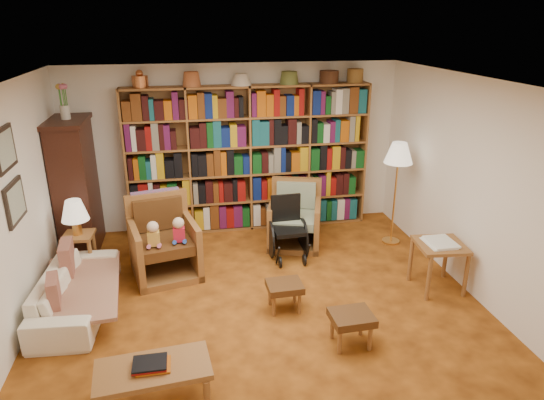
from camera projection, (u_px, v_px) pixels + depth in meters
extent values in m
plane|color=#B8631C|center=(262.00, 308.00, 5.52)|extent=(5.00, 5.00, 0.00)
plane|color=white|center=(261.00, 84.00, 4.64)|extent=(5.00, 5.00, 0.00)
plane|color=white|center=(235.00, 147.00, 7.38)|extent=(5.00, 0.00, 5.00)
plane|color=white|center=(333.00, 360.00, 2.78)|extent=(5.00, 0.00, 5.00)
plane|color=white|center=(5.00, 223.00, 4.65)|extent=(0.00, 5.00, 5.00)
plane|color=white|center=(478.00, 191.00, 5.51)|extent=(0.00, 5.00, 5.00)
cube|color=brown|center=(250.00, 159.00, 7.32)|extent=(3.60, 0.30, 2.20)
cube|color=black|center=(77.00, 189.00, 6.66)|extent=(0.45, 0.90, 1.80)
cube|color=black|center=(66.00, 121.00, 6.33)|extent=(0.50, 0.95, 0.06)
cylinder|color=silver|center=(65.00, 112.00, 6.29)|extent=(0.12, 0.12, 0.18)
cube|color=black|center=(5.00, 149.00, 4.71)|extent=(0.03, 0.52, 0.42)
cube|color=gray|center=(6.00, 149.00, 4.71)|extent=(0.01, 0.44, 0.34)
cube|color=black|center=(15.00, 202.00, 4.90)|extent=(0.03, 0.52, 0.42)
cube|color=gray|center=(17.00, 202.00, 4.90)|extent=(0.01, 0.44, 0.34)
imported|color=white|center=(76.00, 291.00, 5.40)|extent=(1.70, 0.76, 0.48)
cube|color=#C6B890|center=(80.00, 286.00, 5.39)|extent=(0.95, 1.60, 0.04)
cube|color=maroon|center=(68.00, 261.00, 5.63)|extent=(0.17, 0.42, 0.41)
cube|color=maroon|center=(54.00, 292.00, 4.99)|extent=(0.17, 0.36, 0.34)
cube|color=brown|center=(78.00, 236.00, 6.12)|extent=(0.39, 0.39, 0.04)
cylinder|color=brown|center=(67.00, 261.00, 6.05)|extent=(0.05, 0.05, 0.50)
cylinder|color=brown|center=(91.00, 259.00, 6.10)|extent=(0.05, 0.05, 0.50)
cylinder|color=brown|center=(72.00, 251.00, 6.32)|extent=(0.05, 0.05, 0.50)
cylinder|color=brown|center=(95.00, 249.00, 6.37)|extent=(0.05, 0.05, 0.50)
cylinder|color=gold|center=(77.00, 227.00, 6.08)|extent=(0.11, 0.11, 0.19)
cone|color=beige|center=(74.00, 210.00, 5.99)|extent=(0.34, 0.34, 0.26)
cube|color=brown|center=(167.00, 271.00, 6.24)|extent=(0.95, 0.98, 0.09)
cube|color=brown|center=(136.00, 252.00, 6.07)|extent=(0.25, 0.82, 0.71)
cube|color=brown|center=(194.00, 247.00, 6.19)|extent=(0.25, 0.82, 0.71)
cube|color=brown|center=(165.00, 227.00, 6.42)|extent=(0.79, 0.26, 0.99)
cube|color=#4F2B15|center=(164.00, 244.00, 6.07)|extent=(0.75, 0.81, 0.13)
cube|color=#4F2B15|center=(163.00, 213.00, 6.27)|extent=(0.63, 0.24, 0.42)
cube|color=#BF3371|center=(163.00, 205.00, 6.35)|extent=(0.62, 0.20, 0.44)
cube|color=brown|center=(294.00, 241.00, 7.07)|extent=(0.92, 0.94, 0.08)
cube|color=brown|center=(272.00, 225.00, 6.92)|extent=(0.29, 0.75, 0.65)
cube|color=brown|center=(317.00, 222.00, 7.03)|extent=(0.29, 0.75, 0.65)
cube|color=brown|center=(290.00, 207.00, 7.24)|extent=(0.72, 0.29, 0.91)
cube|color=gray|center=(295.00, 219.00, 6.92)|extent=(0.73, 0.78, 0.12)
cube|color=gray|center=(291.00, 195.00, 7.10)|extent=(0.57, 0.26, 0.38)
cube|color=black|center=(288.00, 230.00, 6.55)|extent=(0.43, 0.43, 0.06)
cube|color=black|center=(286.00, 209.00, 6.65)|extent=(0.41, 0.07, 0.41)
cylinder|color=black|center=(271.00, 239.00, 6.64)|extent=(0.03, 0.51, 0.51)
cylinder|color=black|center=(303.00, 236.00, 6.72)|extent=(0.03, 0.51, 0.51)
cylinder|color=black|center=(280.00, 262.00, 6.40)|extent=(0.03, 0.15, 0.15)
cylinder|color=black|center=(304.00, 260.00, 6.46)|extent=(0.03, 0.15, 0.15)
cylinder|color=gold|center=(391.00, 241.00, 7.15)|extent=(0.25, 0.25, 0.03)
cylinder|color=gold|center=(394.00, 202.00, 6.93)|extent=(0.03, 0.03, 1.27)
cone|color=beige|center=(399.00, 153.00, 6.68)|extent=(0.40, 0.40, 0.29)
cube|color=brown|center=(441.00, 245.00, 5.73)|extent=(0.60, 0.60, 0.04)
cylinder|color=brown|center=(429.00, 279.00, 5.57)|extent=(0.05, 0.05, 0.56)
cylinder|color=brown|center=(466.00, 275.00, 5.66)|extent=(0.05, 0.05, 0.56)
cylinder|color=brown|center=(411.00, 260.00, 6.01)|extent=(0.05, 0.05, 0.56)
cylinder|color=brown|center=(445.00, 257.00, 6.09)|extent=(0.05, 0.05, 0.56)
cube|color=white|center=(441.00, 242.00, 5.72)|extent=(0.34, 0.41, 0.03)
cube|color=#4F2B15|center=(285.00, 286.00, 5.40)|extent=(0.40, 0.34, 0.08)
cylinder|color=brown|center=(274.00, 306.00, 5.32)|extent=(0.04, 0.04, 0.25)
cylinder|color=brown|center=(299.00, 303.00, 5.37)|extent=(0.04, 0.04, 0.25)
cylinder|color=brown|center=(270.00, 295.00, 5.54)|extent=(0.04, 0.04, 0.25)
cylinder|color=brown|center=(295.00, 293.00, 5.59)|extent=(0.04, 0.04, 0.25)
cube|color=#4F2B15|center=(352.00, 318.00, 4.80)|extent=(0.43, 0.37, 0.08)
cylinder|color=brown|center=(340.00, 342.00, 4.72)|extent=(0.04, 0.04, 0.27)
cylinder|color=brown|center=(370.00, 338.00, 4.77)|extent=(0.04, 0.04, 0.27)
cylinder|color=brown|center=(332.00, 327.00, 4.95)|extent=(0.04, 0.04, 0.27)
cylinder|color=brown|center=(361.00, 324.00, 5.00)|extent=(0.04, 0.04, 0.27)
cube|color=brown|center=(153.00, 369.00, 4.04)|extent=(0.99, 0.56, 0.05)
cylinder|color=brown|center=(207.00, 397.00, 4.00)|extent=(0.06, 0.06, 0.32)
cylinder|color=brown|center=(105.00, 378.00, 4.21)|extent=(0.06, 0.06, 0.32)
cylinder|color=brown|center=(205.00, 366.00, 4.36)|extent=(0.06, 0.06, 0.32)
cube|color=brown|center=(152.00, 364.00, 4.02)|extent=(0.30, 0.24, 0.05)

